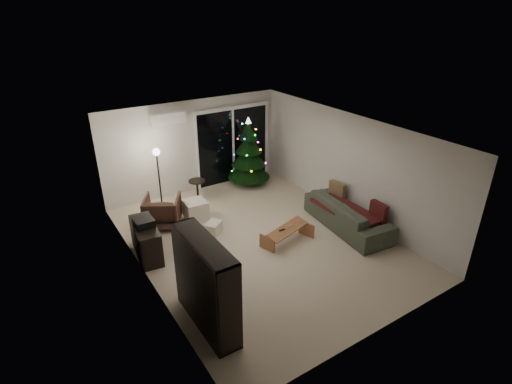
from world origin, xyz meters
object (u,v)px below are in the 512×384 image
media_cabinet (146,240)px  christmas_tree (249,152)px  armchair (163,211)px  sofa (348,214)px  bookshelf (195,288)px  coffee_table (287,235)px

media_cabinet → christmas_tree: bearing=34.5°
armchair → christmas_tree: 3.15m
sofa → bookshelf: bearing=110.0°
bookshelf → media_cabinet: size_ratio=1.36×
bookshelf → armchair: 3.52m
armchair → coffee_table: armchair is taller
coffee_table → armchair: bearing=115.8°
sofa → christmas_tree: christmas_tree is taller
media_cabinet → coffee_table: size_ratio=1.02×
christmas_tree → media_cabinet: bearing=-152.1°
media_cabinet → armchair: size_ratio=1.41×
media_cabinet → christmas_tree: size_ratio=0.58×
media_cabinet → christmas_tree: christmas_tree is taller
bookshelf → coffee_table: bearing=26.6°
coffee_table → christmas_tree: (0.95, 3.12, 0.80)m
bookshelf → christmas_tree: size_ratio=0.79×
bookshelf → armchair: bookshelf is taller
sofa → coffee_table: 1.59m
bookshelf → christmas_tree: 5.71m
coffee_table → christmas_tree: 3.36m
media_cabinet → coffee_table: bearing=-16.7°
bookshelf → media_cabinet: bearing=92.2°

